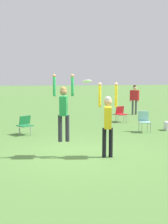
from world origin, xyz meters
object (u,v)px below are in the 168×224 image
Objects in this scene: camping_chair_2 at (25,124)px; camping_chair_3 at (144,120)px; person_spectator_near at (134,97)px; frisbee at (87,81)px; person_jumping at (64,106)px; person_defending at (108,118)px; camping_chair_1 at (121,113)px.

camping_chair_3 reaches higher than camping_chair_2.
camping_chair_2 is at bearing -113.58° from person_spectator_near.
frisbee is at bearing -89.91° from person_spectator_near.
camping_chair_3 is (3.73, 3.48, -0.97)m from person_jumping.
frisbee is at bearing -98.32° from person_defending.
camping_chair_2 is (-2.48, 3.92, -0.72)m from person_defending.
camping_chair_2 is at bearing 29.67° from person_jumping.
person_jumping is at bearing 72.07° from camping_chair_2.
camping_chair_3 reaches higher than camping_chair_1.
camping_chair_3 is 5.79m from person_spectator_near.
person_defending reaches higher than camping_chair_3.
frisbee is 0.29× the size of camping_chair_3.
person_jumping reaches higher than camping_chair_2.
person_jumping is at bearing 62.35° from camping_chair_3.
person_defending is at bearing -90.00° from person_jumping.
frisbee is 0.33× the size of camping_chair_1.
person_jumping is 1.00m from frisbee.
camping_chair_3 is at bearing -78.05° from person_spectator_near.
person_jumping is at bearing 36.57° from camping_chair_1.
frisbee is (-0.57, 0.20, 1.05)m from person_defending.
person_defending is (1.26, -0.25, -0.33)m from person_jumping.
person_jumping reaches higher than camping_chair_3.
camping_chair_1 is (3.51, 6.34, -1.02)m from person_jumping.
person_defending is 4.70m from camping_chair_2.
camping_chair_1 is (2.83, 6.39, -1.75)m from frisbee.
frisbee is at bearing 68.53° from camping_chair_3.
person_defending is at bearing -86.48° from person_spectator_near.
frisbee reaches higher than person_spectator_near.
person_jumping reaches higher than person_defending.
frisbee is at bearing 80.80° from camping_chair_2.
person_defending is at bearing 46.66° from camping_chair_1.
person_jumping is at bearing 176.13° from frisbee.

